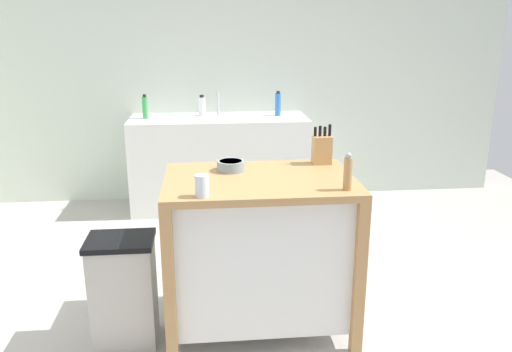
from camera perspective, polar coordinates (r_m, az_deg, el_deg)
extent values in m
plane|color=#ADA8A0|center=(3.13, 1.15, -17.13)|extent=(6.42, 6.42, 0.00)
cube|color=silver|center=(5.18, -2.17, 11.75)|extent=(5.42, 0.10, 2.60)
cube|color=#AD7F4C|center=(2.84, 0.39, -0.57)|extent=(1.05, 0.72, 0.04)
cube|color=silver|center=(2.99, 0.38, -8.09)|extent=(0.95, 0.62, 0.78)
cube|color=#AD7F4C|center=(2.71, -9.58, -12.28)|extent=(0.06, 0.06, 0.88)
cube|color=#AD7F4C|center=(2.81, 11.38, -11.25)|extent=(0.06, 0.06, 0.88)
cube|color=#AD7F4C|center=(3.30, -8.86, -6.75)|extent=(0.06, 0.06, 0.88)
cube|color=#AD7F4C|center=(3.39, 8.19, -6.11)|extent=(0.06, 0.06, 0.88)
cube|color=tan|center=(3.13, 7.30, 2.89)|extent=(0.11, 0.09, 0.17)
cylinder|color=black|center=(3.09, 6.58, 4.91)|extent=(0.02, 0.02, 0.06)
cylinder|color=black|center=(3.10, 7.12, 4.97)|extent=(0.02, 0.02, 0.06)
cylinder|color=black|center=(3.11, 7.65, 4.92)|extent=(0.02, 0.02, 0.06)
cylinder|color=black|center=(3.11, 8.18, 5.05)|extent=(0.02, 0.02, 0.07)
cylinder|color=gray|center=(2.97, -2.82, 1.15)|extent=(0.16, 0.16, 0.06)
cylinder|color=#49555B|center=(2.96, -2.83, 1.64)|extent=(0.13, 0.13, 0.01)
cylinder|color=silver|center=(2.52, -6.02, -1.10)|extent=(0.07, 0.07, 0.11)
cylinder|color=#AD7F4C|center=(2.65, 10.13, 0.21)|extent=(0.04, 0.04, 0.17)
sphere|color=#99999E|center=(2.62, 10.24, 2.24)|extent=(0.03, 0.03, 0.03)
cube|color=#B7B2A8|center=(3.01, -14.42, -12.49)|extent=(0.34, 0.26, 0.60)
cube|color=black|center=(2.87, -14.87, -6.98)|extent=(0.36, 0.28, 0.03)
cube|color=silver|center=(4.98, -4.06, 1.47)|extent=(1.67, 0.60, 0.88)
cube|color=silver|center=(4.87, -4.16, 6.27)|extent=(0.44, 0.36, 0.03)
cylinder|color=#B7BCC1|center=(5.00, -4.24, 8.00)|extent=(0.02, 0.02, 0.22)
cylinder|color=white|center=(4.97, -6.01, 7.65)|extent=(0.07, 0.07, 0.18)
cylinder|color=black|center=(4.96, -6.04, 8.80)|extent=(0.04, 0.04, 0.02)
cylinder|color=blue|center=(4.96, 2.45, 7.90)|extent=(0.06, 0.06, 0.21)
cylinder|color=black|center=(4.94, 2.47, 9.25)|extent=(0.03, 0.03, 0.02)
cylinder|color=green|center=(4.92, -12.19, 7.40)|extent=(0.05, 0.05, 0.20)
cylinder|color=black|center=(4.90, -12.27, 8.70)|extent=(0.03, 0.03, 0.02)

